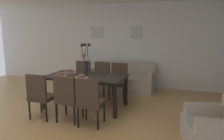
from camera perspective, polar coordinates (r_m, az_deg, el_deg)
ground_plane at (r=4.43m, az=-14.15°, el=-13.10°), size 9.00×9.00×0.00m
back_wall_panel at (r=7.02m, az=-0.06°, el=6.73°), size 9.00×0.10×2.60m
dining_table at (r=4.90m, az=-7.06°, el=-2.39°), size 1.80×0.97×0.74m
dining_chair_near_left at (r=4.48m, az=-18.61°, el=-6.12°), size 0.46×0.46×0.92m
dining_chair_near_right at (r=5.95m, az=-8.09°, el=-1.69°), size 0.44×0.44×0.92m
dining_chair_far_left at (r=4.19m, az=-11.82°, el=-6.89°), size 0.46×0.46×0.92m
dining_chair_far_right at (r=5.74m, az=-3.02°, el=-2.05°), size 0.44×0.44×0.92m
dining_chair_mid_left at (r=3.93m, az=-5.95°, el=-7.89°), size 0.47×0.47×0.92m
dining_chair_mid_right at (r=5.55m, az=1.79°, el=-2.46°), size 0.47×0.47×0.92m
centerpiece_vase at (r=4.84m, az=-7.14°, el=1.76°), size 0.21×0.23×0.73m
placemat_near_left at (r=4.96m, az=-13.80°, el=-1.54°), size 0.32×0.32×0.01m
bowl_near_left at (r=4.95m, az=-13.82°, el=-1.12°), size 0.17×0.17×0.07m
placemat_near_right at (r=5.32m, az=-11.30°, el=-0.65°), size 0.32×0.32×0.01m
bowl_near_right at (r=5.32m, az=-11.31°, el=-0.25°), size 0.17×0.17×0.07m
placemat_far_left at (r=4.70m, az=-8.23°, el=-2.00°), size 0.32×0.32×0.01m
bowl_far_left at (r=4.69m, az=-8.24°, el=-1.56°), size 0.17×0.17×0.07m
sofa at (r=6.49m, az=2.73°, el=-2.69°), size 1.91×0.84×0.80m
side_table at (r=6.86m, az=-7.51°, el=-2.22°), size 0.36×0.36×0.52m
table_lamp at (r=6.75m, az=-7.63°, el=3.03°), size 0.22×0.22×0.51m
armchair at (r=3.64m, az=26.09°, el=-14.22°), size 0.95×0.95×0.75m
framed_picture_left at (r=7.12m, az=-4.09°, el=10.07°), size 0.40×0.03×0.35m
framed_picture_center at (r=6.72m, az=6.55°, el=10.02°), size 0.32×0.03×0.37m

